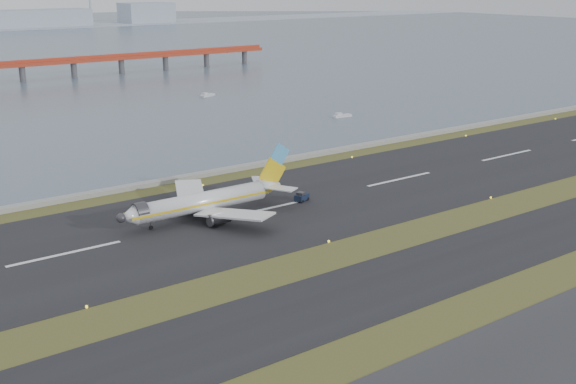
% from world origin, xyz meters
% --- Properties ---
extents(ground, '(1000.00, 1000.00, 0.00)m').
position_xyz_m(ground, '(0.00, 0.00, 0.00)').
color(ground, '#374819').
rests_on(ground, ground).
extents(taxiway_strip, '(1000.00, 18.00, 0.10)m').
position_xyz_m(taxiway_strip, '(0.00, -12.00, 0.05)').
color(taxiway_strip, black).
rests_on(taxiway_strip, ground).
extents(runway_strip, '(1000.00, 45.00, 0.10)m').
position_xyz_m(runway_strip, '(0.00, 30.00, 0.05)').
color(runway_strip, black).
rests_on(runway_strip, ground).
extents(seawall, '(1000.00, 2.50, 1.00)m').
position_xyz_m(seawall, '(0.00, 60.00, 0.50)').
color(seawall, gray).
rests_on(seawall, ground).
extents(red_pier, '(260.00, 5.00, 10.20)m').
position_xyz_m(red_pier, '(20.00, 250.00, 7.28)').
color(red_pier, '#9E311B').
rests_on(red_pier, ground).
extents(airliner, '(38.52, 32.89, 12.80)m').
position_xyz_m(airliner, '(-10.10, 32.57, 3.46)').
color(airliner, silver).
rests_on(airliner, ground).
extents(pushback_tug, '(3.74, 2.94, 2.11)m').
position_xyz_m(pushback_tug, '(11.15, 30.09, 1.02)').
color(pushback_tug, '#121B32').
rests_on(pushback_tug, ground).
extents(workboat_near, '(7.02, 2.67, 1.67)m').
position_xyz_m(workboat_near, '(80.15, 97.97, 0.53)').
color(workboat_near, silver).
rests_on(workboat_near, ground).
extents(workboat_far, '(7.46, 4.57, 1.73)m').
position_xyz_m(workboat_far, '(65.67, 163.28, 0.55)').
color(workboat_far, silver).
rests_on(workboat_far, ground).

